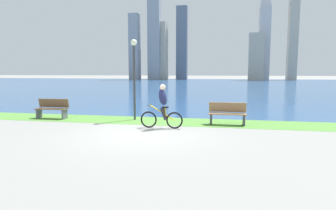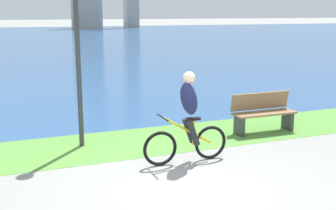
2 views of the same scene
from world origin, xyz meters
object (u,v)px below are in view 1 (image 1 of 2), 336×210
object	(u,v)px
cyclist_lead	(162,107)
lamppost_tall	(134,67)
bench_near_path	(52,109)
bench_far_along_path	(227,114)

from	to	relation	value
cyclist_lead	lamppost_tall	world-z (taller)	lamppost_tall
bench_near_path	bench_far_along_path	distance (m)	7.92
cyclist_lead	bench_far_along_path	xyz separation A→B (m)	(2.44, 1.24, -0.39)
bench_near_path	lamppost_tall	world-z (taller)	lamppost_tall
bench_far_along_path	lamppost_tall	world-z (taller)	lamppost_tall
lamppost_tall	cyclist_lead	bearing A→B (deg)	-46.17
cyclist_lead	lamppost_tall	xyz separation A→B (m)	(-1.63, 1.70, 1.52)
cyclist_lead	bench_far_along_path	world-z (taller)	cyclist_lead
bench_near_path	bench_far_along_path	size ratio (longest dim) A/B	1.00
bench_near_path	bench_far_along_path	xyz separation A→B (m)	(7.92, -0.09, 0.00)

